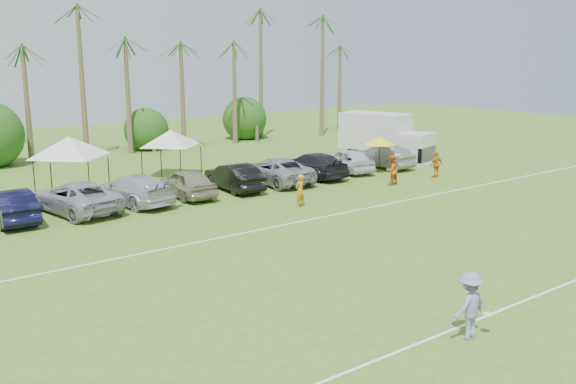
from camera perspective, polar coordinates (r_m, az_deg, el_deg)
ground at (r=20.00m, az=22.89°, el=-11.57°), size 120.00×120.00×0.00m
field_lines at (r=24.55m, az=6.50°, el=-6.19°), size 80.00×12.10×0.01m
palm_tree_4 at (r=48.27m, az=-23.17°, el=11.03°), size 2.40×2.40×8.90m
palm_tree_5 at (r=49.44m, az=-18.68°, el=12.39°), size 2.40×2.40×9.90m
palm_tree_6 at (r=50.91m, az=-14.37°, el=13.60°), size 2.40×2.40×10.90m
palm_tree_7 at (r=52.66m, az=-10.30°, el=14.65°), size 2.40×2.40×11.90m
palm_tree_8 at (r=55.09m, az=-5.47°, el=12.00°), size 2.40×2.40×8.90m
palm_tree_9 at (r=57.90m, az=-1.18°, el=12.93°), size 2.40×2.40×9.90m
palm_tree_10 at (r=61.01m, az=2.72°, el=13.69°), size 2.40×2.40×10.90m
palm_tree_11 at (r=63.68m, az=5.57°, el=14.36°), size 2.40×2.40×11.90m
bush_tree_2 at (r=52.96m, az=-12.38°, el=5.59°), size 4.00×4.00×4.00m
bush_tree_3 at (r=57.88m, az=-3.35°, el=6.41°), size 4.00×4.00×4.00m
sideline_player_a at (r=32.69m, az=1.07°, el=0.11°), size 0.70×0.54×1.69m
sideline_player_b at (r=38.56m, az=9.18°, el=1.92°), size 0.93×0.75×1.80m
sideline_player_c at (r=41.49m, az=13.06°, el=2.39°), size 0.99×0.45×1.66m
box_truck at (r=47.21m, az=8.64°, el=4.98°), size 4.36×7.07×3.42m
canopy_tent_left at (r=36.87m, az=-18.95°, el=4.68°), size 4.73×4.73×3.83m
canopy_tent_right at (r=41.18m, az=-10.45°, el=5.44°), size 4.27×4.27×3.46m
market_umbrella at (r=42.31m, az=8.17°, el=4.53°), size 2.11×2.11×2.35m
frisbee_player at (r=18.60m, az=15.81°, el=-9.67°), size 1.31×0.75×1.91m
parked_car_1 at (r=32.48m, az=-23.46°, el=-1.13°), size 1.77×4.76×1.55m
parked_car_2 at (r=33.22m, az=-18.38°, el=-0.45°), size 3.48×5.94×1.55m
parked_car_3 at (r=34.25m, az=-13.59°, el=0.21°), size 3.05×5.64×1.55m
parked_car_4 at (r=35.40m, az=-9.01°, el=0.79°), size 2.03×4.63×1.55m
parked_car_5 at (r=36.83m, az=-4.81°, el=1.35°), size 1.99×4.82×1.55m
parked_car_6 at (r=38.63m, az=-1.15°, el=1.91°), size 2.74×5.66×1.55m
parked_car_7 at (r=40.57m, az=2.19°, el=2.41°), size 2.25×5.38×1.55m
parked_car_8 at (r=42.53m, az=5.35°, el=2.83°), size 2.78×4.85×1.55m
parked_car_9 at (r=44.45m, az=8.44°, el=3.16°), size 1.70×4.73×1.55m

